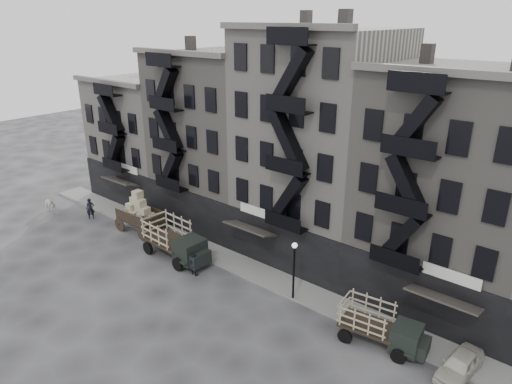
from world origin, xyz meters
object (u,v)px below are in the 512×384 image
Objects in this scene: car_east at (460,365)px; pedestrian_mid at (194,264)px; pedestrian_west at (90,209)px; stake_truck_west at (175,238)px; stake_truck_east at (381,324)px; wagon at (139,209)px; horse at (49,205)px.

car_east is 18.33m from pedestrian_mid.
pedestrian_west is 14.68m from pedestrian_mid.
stake_truck_west is 16.85m from stake_truck_east.
stake_truck_west is 1.19× the size of stake_truck_east.
wagon is 0.73× the size of stake_truck_west.
pedestrian_mid is (14.67, -0.60, -0.18)m from pedestrian_west.
pedestrian_mid is at bearing -58.79° from pedestrian_west.
stake_truck_west is at bearing -15.92° from pedestrian_mid.
stake_truck_east is 14.00m from pedestrian_mid.
horse is 19.00m from pedestrian_mid.
horse is 37.31m from car_east.
wagon is at bearing 171.90° from stake_truck_west.
stake_truck_east is at bearing -167.70° from car_east.
stake_truck_west is 3.15m from pedestrian_mid.
stake_truck_west is 21.20m from car_east.
car_east is (27.13, -0.00, -1.52)m from wagon.
wagon is 2.22× the size of pedestrian_west.
pedestrian_west is at bearing 174.97° from stake_truck_east.
stake_truck_west reaches higher than car_east.
stake_truck_west reaches higher than pedestrian_mid.
pedestrian_west is at bearing -171.03° from car_east.
horse is 0.97× the size of pedestrian_west.
wagon reaches higher than horse.
horse is at bearing -169.91° from stake_truck_west.
horse is 1.18× the size of pedestrian_mid.
horse is at bearing -163.66° from wagon.
horse is 32.98m from stake_truck_east.
wagon reaches higher than stake_truck_east.
pedestrian_west is (-5.76, -1.34, -1.13)m from wagon.
wagon is 6.12m from stake_truck_west.
car_east is at bearing -174.93° from pedestrian_mid.
stake_truck_west is 3.70× the size of pedestrian_mid.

